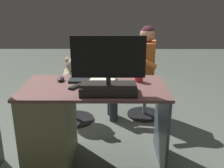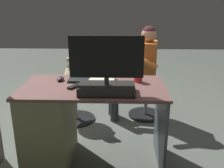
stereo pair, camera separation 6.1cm
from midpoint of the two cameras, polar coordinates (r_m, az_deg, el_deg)
ground_plane at (r=2.89m, az=-3.60°, el=-11.22°), size 10.00×10.00×0.00m
desk at (r=2.36m, az=-12.13°, el=-8.20°), size 1.21×0.65×0.72m
monitor at (r=1.97m, az=-1.69°, el=1.74°), size 0.56×0.22×0.44m
keyboard at (r=2.31m, az=-5.00°, el=0.85°), size 0.42×0.14×0.02m
computer_mouse at (r=2.35m, az=-11.91°, el=1.04°), size 0.06×0.10×0.04m
cup at (r=2.29m, az=5.15°, el=1.86°), size 0.07×0.07×0.11m
tv_remote at (r=2.16m, az=-8.74°, el=-0.54°), size 0.11×0.15×0.02m
notebook_binder at (r=2.19m, az=-3.40°, el=-0.04°), size 0.26×0.33×0.02m
office_chair_teddy at (r=3.14m, az=-8.86°, el=-3.62°), size 0.46×0.46×0.46m
teddy_bear at (r=3.04m, az=-9.16°, el=2.55°), size 0.23×0.23×0.33m
visitor_chair at (r=3.25m, az=6.71°, el=-2.50°), size 0.43×0.43×0.46m
person at (r=3.11m, az=5.22°, el=3.99°), size 0.60×0.53×1.12m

